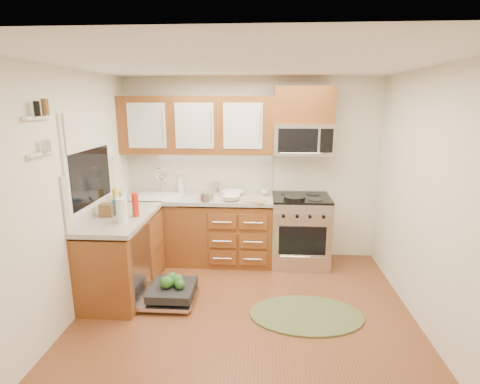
# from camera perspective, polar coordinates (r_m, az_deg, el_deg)

# --- Properties ---
(floor) EXTENTS (3.50, 3.50, 0.00)m
(floor) POSITION_cam_1_polar(r_m,az_deg,el_deg) (4.07, 0.71, -18.81)
(floor) COLOR brown
(floor) RESTS_ON ground
(ceiling) EXTENTS (3.50, 3.50, 0.00)m
(ceiling) POSITION_cam_1_polar(r_m,az_deg,el_deg) (3.45, 0.83, 18.93)
(ceiling) COLOR white
(ceiling) RESTS_ON ground
(wall_back) EXTENTS (3.50, 0.04, 2.50)m
(wall_back) POSITION_cam_1_polar(r_m,az_deg,el_deg) (5.26, 1.73, 3.44)
(wall_back) COLOR white
(wall_back) RESTS_ON ground
(wall_front) EXTENTS (3.50, 0.04, 2.50)m
(wall_front) POSITION_cam_1_polar(r_m,az_deg,el_deg) (1.93, -1.96, -15.33)
(wall_front) COLOR white
(wall_front) RESTS_ON ground
(wall_left) EXTENTS (0.04, 3.50, 2.50)m
(wall_left) POSITION_cam_1_polar(r_m,az_deg,el_deg) (4.04, -24.88, -1.00)
(wall_left) COLOR white
(wall_left) RESTS_ON ground
(wall_right) EXTENTS (0.04, 3.50, 2.50)m
(wall_right) POSITION_cam_1_polar(r_m,az_deg,el_deg) (3.89, 27.50, -1.81)
(wall_right) COLOR white
(wall_right) RESTS_ON ground
(base_cabinet_back) EXTENTS (2.05, 0.60, 0.85)m
(base_cabinet_back) POSITION_cam_1_polar(r_m,az_deg,el_deg) (5.26, -6.41, -5.95)
(base_cabinet_back) COLOR #603015
(base_cabinet_back) RESTS_ON ground
(base_cabinet_left) EXTENTS (0.60, 1.25, 0.85)m
(base_cabinet_left) POSITION_cam_1_polar(r_m,az_deg,el_deg) (4.62, -17.44, -9.38)
(base_cabinet_left) COLOR #603015
(base_cabinet_left) RESTS_ON ground
(countertop_back) EXTENTS (2.07, 0.64, 0.05)m
(countertop_back) POSITION_cam_1_polar(r_m,az_deg,el_deg) (5.11, -6.57, -0.97)
(countertop_back) COLOR #B9B2AA
(countertop_back) RESTS_ON base_cabinet_back
(countertop_left) EXTENTS (0.64, 1.27, 0.05)m
(countertop_left) POSITION_cam_1_polar(r_m,az_deg,el_deg) (4.46, -17.76, -3.75)
(countertop_left) COLOR #B9B2AA
(countertop_left) RESTS_ON base_cabinet_left
(backsplash_back) EXTENTS (2.05, 0.02, 0.57)m
(backsplash_back) POSITION_cam_1_polar(r_m,az_deg,el_deg) (5.33, -6.10, 3.06)
(backsplash_back) COLOR beige
(backsplash_back) RESTS_ON ground
(backsplash_left) EXTENTS (0.02, 1.25, 0.57)m
(backsplash_left) POSITION_cam_1_polar(r_m,az_deg,el_deg) (4.49, -21.55, 0.18)
(backsplash_left) COLOR beige
(backsplash_left) RESTS_ON ground
(upper_cabinets) EXTENTS (2.05, 0.35, 0.75)m
(upper_cabinets) POSITION_cam_1_polar(r_m,az_deg,el_deg) (5.09, -6.60, 10.10)
(upper_cabinets) COLOR #603015
(upper_cabinets) RESTS_ON ground
(cabinet_over_mw) EXTENTS (0.76, 0.35, 0.47)m
(cabinet_over_mw) POSITION_cam_1_polar(r_m,az_deg,el_deg) (5.03, 9.70, 12.92)
(cabinet_over_mw) COLOR #603015
(cabinet_over_mw) RESTS_ON ground
(range) EXTENTS (0.76, 0.64, 0.95)m
(range) POSITION_cam_1_polar(r_m,az_deg,el_deg) (5.17, 9.13, -5.80)
(range) COLOR silver
(range) RESTS_ON ground
(microwave) EXTENTS (0.76, 0.38, 0.40)m
(microwave) POSITION_cam_1_polar(r_m,az_deg,el_deg) (5.03, 9.53, 7.96)
(microwave) COLOR silver
(microwave) RESTS_ON ground
(sink) EXTENTS (0.62, 0.50, 0.26)m
(sink) POSITION_cam_1_polar(r_m,az_deg,el_deg) (5.24, -12.24, -1.97)
(sink) COLOR white
(sink) RESTS_ON ground
(dishwasher) EXTENTS (0.70, 0.60, 0.20)m
(dishwasher) POSITION_cam_1_polar(r_m,az_deg,el_deg) (4.39, -10.75, -14.91)
(dishwasher) COLOR silver
(dishwasher) RESTS_ON ground
(window) EXTENTS (0.03, 1.05, 1.05)m
(window) POSITION_cam_1_polar(r_m,az_deg,el_deg) (4.41, -22.07, 4.40)
(window) COLOR white
(window) RESTS_ON ground
(window_blind) EXTENTS (0.02, 0.96, 0.40)m
(window_blind) POSITION_cam_1_polar(r_m,az_deg,el_deg) (4.36, -22.16, 8.68)
(window_blind) COLOR white
(window_blind) RESTS_ON ground
(shelf_upper) EXTENTS (0.04, 0.40, 0.03)m
(shelf_upper) POSITION_cam_1_polar(r_m,az_deg,el_deg) (3.61, -28.37, 9.94)
(shelf_upper) COLOR white
(shelf_upper) RESTS_ON ground
(shelf_lower) EXTENTS (0.04, 0.40, 0.03)m
(shelf_lower) POSITION_cam_1_polar(r_m,az_deg,el_deg) (3.64, -27.83, 5.24)
(shelf_lower) COLOR white
(shelf_lower) RESTS_ON ground
(rug) EXTENTS (1.40, 1.18, 0.02)m
(rug) POSITION_cam_1_polar(r_m,az_deg,el_deg) (4.17, 10.07, -17.96)
(rug) COLOR #5C673B
(rug) RESTS_ON ground
(skillet) EXTENTS (0.35, 0.35, 0.05)m
(skillet) POSITION_cam_1_polar(r_m,az_deg,el_deg) (4.84, 8.31, -0.95)
(skillet) COLOR black
(skillet) RESTS_ON range
(stock_pot) EXTENTS (0.26, 0.26, 0.12)m
(stock_pot) POSITION_cam_1_polar(r_m,az_deg,el_deg) (4.86, -5.20, -0.69)
(stock_pot) COLOR silver
(stock_pot) RESTS_ON countertop_back
(cutting_board) EXTENTS (0.32, 0.26, 0.02)m
(cutting_board) POSITION_cam_1_polar(r_m,az_deg,el_deg) (4.81, 2.20, -1.38)
(cutting_board) COLOR #A9754D
(cutting_board) RESTS_ON countertop_back
(canister) EXTENTS (0.12, 0.12, 0.17)m
(canister) POSITION_cam_1_polar(r_m,az_deg,el_deg) (5.26, -3.83, 0.72)
(canister) COLOR silver
(canister) RESTS_ON countertop_back
(paper_towel_roll) EXTENTS (0.13, 0.13, 0.26)m
(paper_towel_roll) POSITION_cam_1_polar(r_m,az_deg,el_deg) (4.18, -17.56, -2.67)
(paper_towel_roll) COLOR white
(paper_towel_roll) RESTS_ON countertop_left
(mustard_bottle) EXTENTS (0.08, 0.08, 0.23)m
(mustard_bottle) POSITION_cam_1_polar(r_m,az_deg,el_deg) (4.80, -18.38, -0.85)
(mustard_bottle) COLOR yellow
(mustard_bottle) RESTS_ON countertop_left
(red_bottle) EXTENTS (0.09, 0.09, 0.27)m
(red_bottle) POSITION_cam_1_polar(r_m,az_deg,el_deg) (4.33, -15.66, -1.91)
(red_bottle) COLOR red
(red_bottle) RESTS_ON countertop_left
(wooden_box) EXTENTS (0.15, 0.11, 0.15)m
(wooden_box) POSITION_cam_1_polar(r_m,az_deg,el_deg) (4.45, -19.69, -2.60)
(wooden_box) COLOR brown
(wooden_box) RESTS_ON countertop_left
(blue_carton) EXTENTS (0.12, 0.09, 0.18)m
(blue_carton) POSITION_cam_1_polar(r_m,az_deg,el_deg) (4.47, -18.01, -2.21)
(blue_carton) COLOR teal
(blue_carton) RESTS_ON countertop_left
(bowl_a) EXTENTS (0.37, 0.37, 0.07)m
(bowl_a) POSITION_cam_1_polar(r_m,az_deg,el_deg) (5.10, -1.09, -0.21)
(bowl_a) COLOR #999999
(bowl_a) RESTS_ON countertop_back
(bowl_b) EXTENTS (0.29, 0.29, 0.07)m
(bowl_b) POSITION_cam_1_polar(r_m,az_deg,el_deg) (4.85, -1.38, -0.92)
(bowl_b) COLOR #999999
(bowl_b) RESTS_ON countertop_back
(cup) EXTENTS (0.13, 0.13, 0.09)m
(cup) POSITION_cam_1_polar(r_m,az_deg,el_deg) (5.16, 3.87, 0.05)
(cup) COLOR #999999
(cup) RESTS_ON countertop_back
(soap_bottle_a) EXTENTS (0.14, 0.14, 0.27)m
(soap_bottle_a) POSITION_cam_1_polar(r_m,az_deg,el_deg) (5.36, -9.06, 1.40)
(soap_bottle_a) COLOR #999999
(soap_bottle_a) RESTS_ON countertop_back
(soap_bottle_b) EXTENTS (0.12, 0.12, 0.22)m
(soap_bottle_b) POSITION_cam_1_polar(r_m,az_deg,el_deg) (4.96, -17.64, -0.41)
(soap_bottle_b) COLOR #999999
(soap_bottle_b) RESTS_ON countertop_left
(soap_bottle_c) EXTENTS (0.16, 0.16, 0.17)m
(soap_bottle_c) POSITION_cam_1_polar(r_m,az_deg,el_deg) (4.65, -18.25, -1.64)
(soap_bottle_c) COLOR #999999
(soap_bottle_c) RESTS_ON countertop_left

